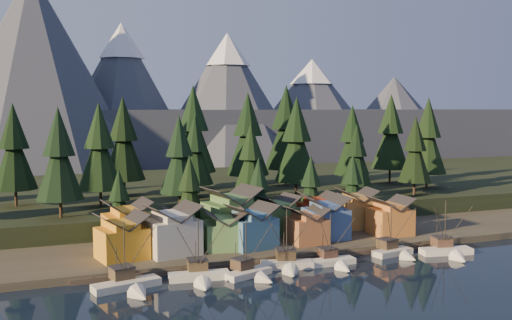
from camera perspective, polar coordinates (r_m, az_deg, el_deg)
name	(u,v)px	position (r m, az deg, el deg)	size (l,w,h in m)	color
ground	(315,285)	(102.23, 5.90, -12.31)	(500.00, 500.00, 0.00)	black
shore_strip	(239,234)	(137.67, -1.70, -7.37)	(400.00, 50.00, 1.50)	#373128
hillside	(188,195)	(184.42, -6.85, -3.48)	(420.00, 100.00, 6.00)	black
dock	(278,259)	(116.44, 2.18, -9.84)	(80.00, 4.00, 1.00)	#4A4135
mountain_ridge	(120,117)	(303.14, -13.41, 4.18)	(560.00, 190.00, 90.00)	#4D5564
boat_0	(129,277)	(100.34, -12.55, -11.36)	(12.33, 12.98, 12.77)	beige
boat_1	(200,269)	(103.49, -5.62, -10.78)	(11.53, 12.33, 12.28)	silver
boat_2	(252,266)	(105.04, -0.42, -10.51)	(9.86, 10.41, 11.57)	beige
boat_3	(288,257)	(110.28, 3.23, -9.64)	(10.72, 11.33, 12.64)	beige
boat_4	(334,255)	(113.80, 7.85, -9.41)	(9.73, 10.59, 11.16)	white
boat_5	(396,245)	(123.23, 13.85, -8.24)	(9.60, 10.22, 11.91)	beige
boat_6	(449,244)	(126.80, 18.76, -8.01)	(11.60, 12.25, 12.57)	white
house_front_0	(122,235)	(114.47, -13.28, -7.33)	(10.42, 10.05, 8.83)	orange
house_front_1	(172,228)	(116.04, -8.40, -6.75)	(11.24, 10.92, 10.06)	beige
house_front_2	(225,228)	(119.56, -3.15, -6.84)	(9.47, 9.52, 8.17)	#588648
house_front_3	(251,225)	(120.23, -0.47, -6.51)	(10.54, 10.21, 9.14)	#396687
house_front_4	(307,224)	(125.05, 5.10, -6.42)	(7.74, 8.33, 7.75)	#995D36
house_front_5	(326,216)	(129.52, 7.00, -5.60)	(9.79, 9.04, 9.56)	#3B578D
house_front_6	(390,215)	(136.23, 13.27, -5.36)	(8.97, 8.51, 8.69)	#C77633
house_back_0	(127,223)	(122.75, -12.75, -6.19)	(10.09, 9.77, 9.96)	orange
house_back_1	(179,223)	(126.06, -7.74, -6.31)	(8.04, 8.11, 7.94)	#4A7640
house_back_2	(231,212)	(127.99, -2.47, -5.21)	(12.55, 11.83, 11.61)	#466F3C
house_back_3	(277,214)	(133.10, 2.15, -5.40)	(10.06, 9.27, 9.01)	#48713D
house_back_4	(318,210)	(138.72, 6.17, -5.02)	(8.73, 8.43, 8.88)	maroon
house_back_5	(357,207)	(142.17, 10.03, -4.69)	(9.58, 9.67, 9.49)	#A7783B
tree_hill_1	(14,150)	(155.31, -23.03, 0.93)	(11.19, 11.19, 26.08)	#332319
tree_hill_2	(59,157)	(135.37, -19.08, 0.26)	(10.79, 10.79, 25.13)	#332319
tree_hill_3	(100,150)	(147.91, -15.38, 1.00)	(11.28, 11.28, 26.27)	#332319
tree_hill_4	(123,142)	(163.65, -13.12, 1.77)	(12.02, 12.02, 28.00)	#332319
tree_hill_5	(179,158)	(141.14, -7.67, 0.24)	(9.90, 9.90, 23.07)	#332319
tree_hill_6	(195,152)	(157.58, -6.10, 0.75)	(9.87, 9.87, 22.99)	#332319
tree_hill_7	(251,161)	(144.54, -0.52, -0.05)	(9.01, 9.01, 20.99)	#332319
tree_hill_8	(248,137)	(169.43, -0.82, 2.30)	(12.67, 12.67, 29.51)	#332319
tree_hill_9	(296,143)	(156.87, 4.07, 1.74)	(11.99, 11.99, 27.93)	#332319
tree_hill_10	(286,131)	(182.79, 3.03, 2.96)	(13.80, 13.80, 32.14)	#332319
tree_hill_11	(356,157)	(160.27, 10.01, 0.29)	(8.80, 8.80, 20.49)	#332319
tree_hill_12	(352,143)	(177.86, 9.58, 1.70)	(11.06, 11.06, 25.75)	#332319
tree_hill_13	(415,152)	(168.53, 15.62, 0.80)	(9.69, 9.69, 22.57)	#332319
tree_hill_14	(391,134)	(192.46, 13.31, 2.50)	(12.64, 12.64, 29.45)	#332319
tree_hill_15	(193,132)	(174.72, -6.28, 2.77)	(13.64, 13.64, 31.78)	#332319
tree_hill_17	(428,139)	(183.53, 16.80, 2.06)	(12.05, 12.05, 28.08)	#332319
tree_shore_0	(119,201)	(129.53, -13.51, -4.03)	(6.88, 6.88, 16.03)	#332319
tree_shore_1	(190,191)	(132.29, -6.63, -3.12)	(7.97, 7.97, 18.57)	#332319
tree_shore_2	(259,190)	(137.52, 0.26, -3.04)	(7.46, 7.46, 17.39)	#332319
tree_shore_3	(311,187)	(143.13, 5.50, -2.71)	(7.51, 7.51, 17.50)	#332319
tree_shore_4	(353,185)	(148.82, 9.64, -2.44)	(7.56, 7.56, 17.61)	#332319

